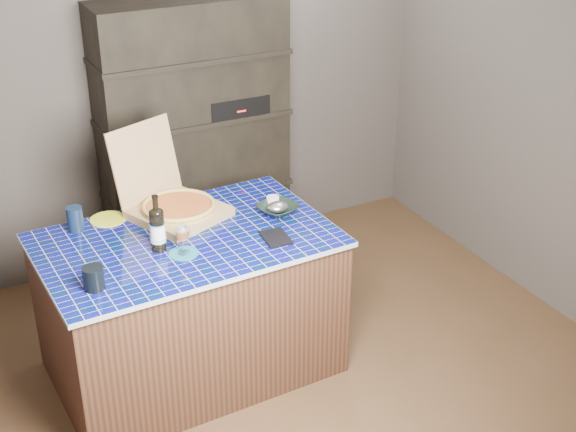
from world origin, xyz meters
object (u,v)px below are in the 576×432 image
kitchen_island (190,305)px  wine_glass (182,233)px  bowl (278,209)px  mead_bottle (157,229)px  dvd_case (276,238)px  pizza_box (175,205)px

kitchen_island → wine_glass: (-0.07, -0.15, 0.53)m
bowl → mead_bottle: bearing=-172.7°
wine_glass → bowl: (0.62, 0.19, -0.09)m
kitchen_island → dvd_case: 0.63m
kitchen_island → mead_bottle: mead_bottle is taller
pizza_box → bowl: pizza_box is taller
mead_bottle → wine_glass: mead_bottle is taller
pizza_box → dvd_case: pizza_box is taller
kitchen_island → bowl: size_ratio=7.31×
pizza_box → dvd_case: bearing=-75.5°
mead_bottle → wine_glass: 0.14m
pizza_box → dvd_case: size_ratio=3.59×
dvd_case → mead_bottle: bearing=168.8°
kitchen_island → bowl: bearing=1.3°
pizza_box → wine_glass: bearing=-127.4°
dvd_case → bowl: bearing=66.7°
kitchen_island → wine_glass: bearing=-116.6°
pizza_box → bowl: 0.56m
pizza_box → wine_glass: pizza_box is taller
pizza_box → mead_bottle: pizza_box is taller
dvd_case → bowl: size_ratio=0.85×
wine_glass → dvd_case: (0.48, -0.07, -0.11)m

